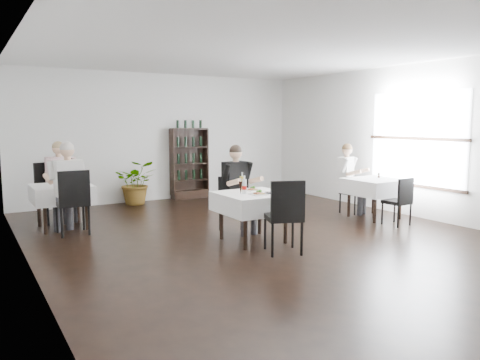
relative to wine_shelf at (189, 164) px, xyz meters
name	(u,v)px	position (x,y,z in m)	size (l,w,h in m)	color
room_shell	(269,146)	(-0.60, -4.31, 0.65)	(9.00, 9.00, 9.00)	black
window_right	(416,141)	(2.88, -4.31, 0.65)	(0.06, 2.30, 1.85)	white
wine_shelf	(189,164)	(0.00, 0.00, 0.00)	(0.90, 0.28, 1.75)	black
main_table	(253,202)	(-0.90, -4.31, -0.23)	(1.03, 1.03, 0.77)	black
left_table	(62,193)	(-3.30, -1.81, -0.23)	(0.98, 0.98, 0.77)	black
right_table	(375,187)	(2.10, -4.01, -0.23)	(0.98, 0.98, 0.77)	black
potted_tree	(137,182)	(-1.39, -0.15, -0.34)	(0.91, 0.79, 1.01)	#255F20
main_chair_far	(231,201)	(-0.88, -3.58, -0.31)	(0.57, 0.57, 0.94)	black
main_chair_near	(285,212)	(-0.90, -5.16, -0.24)	(0.63, 0.63, 1.07)	black
left_chair_far	(51,188)	(-3.36, -1.12, -0.21)	(0.62, 0.62, 1.11)	black
left_chair_near	(73,198)	(-3.24, -2.45, -0.22)	(0.50, 0.51, 1.09)	black
right_chair_far	(349,188)	(2.08, -3.35, -0.34)	(0.48, 0.49, 0.88)	black
right_chair_near	(400,198)	(1.97, -4.75, -0.35)	(0.42, 0.43, 0.88)	black
diner_main	(238,182)	(-0.79, -3.67, 0.02)	(0.60, 0.61, 1.49)	#3B3C42
diner_left_far	(62,175)	(-3.18, -1.19, 0.03)	(0.65, 0.69, 1.51)	#3B3C42
diner_left_near	(67,181)	(-3.30, -2.32, 0.05)	(0.61, 0.63, 1.55)	#3B3C42
diner_right_far	(350,173)	(2.03, -3.39, -0.01)	(0.64, 0.67, 1.43)	#3B3C42
plate_far	(252,190)	(-0.77, -4.09, -0.06)	(0.25, 0.25, 0.07)	white
plate_near	(259,194)	(-0.93, -4.51, -0.06)	(0.25, 0.25, 0.08)	white
pilsner_dark	(241,188)	(-1.16, -4.37, 0.03)	(0.06, 0.06, 0.26)	black
pilsner_lager	(242,185)	(-1.06, -4.25, 0.06)	(0.08, 0.08, 0.33)	gold
coke_bottle	(244,187)	(-1.07, -4.33, 0.04)	(0.07, 0.07, 0.29)	silver
napkin_cutlery	(270,193)	(-0.69, -4.48, -0.07)	(0.17, 0.19, 0.02)	black
pepper_mill	(379,175)	(2.29, -3.93, -0.02)	(0.04, 0.04, 0.10)	black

